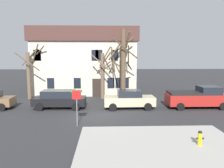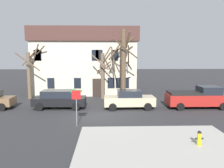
% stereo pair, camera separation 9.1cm
% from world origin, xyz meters
% --- Properties ---
extents(ground_plane, '(120.00, 120.00, 0.00)m').
position_xyz_m(ground_plane, '(0.00, 0.00, 0.00)').
color(ground_plane, '#2D2D30').
extents(sidewalk_slab, '(8.66, 8.74, 0.12)m').
position_xyz_m(sidewalk_slab, '(3.39, -7.43, 0.06)').
color(sidewalk_slab, '#A8A59E').
rests_on(sidewalk_slab, ground_plane).
extents(building_main, '(12.82, 7.72, 8.07)m').
position_xyz_m(building_main, '(-1.90, 12.00, 4.10)').
color(building_main, beige).
rests_on(building_main, ground_plane).
extents(tree_bare_near, '(2.86, 3.35, 6.02)m').
position_xyz_m(tree_bare_near, '(-7.68, 7.38, 3.00)').
color(tree_bare_near, brown).
rests_on(tree_bare_near, ground_plane).
extents(tree_bare_mid, '(2.35, 2.23, 5.76)m').
position_xyz_m(tree_bare_mid, '(0.35, 7.17, 2.78)').
color(tree_bare_mid, brown).
rests_on(tree_bare_mid, ground_plane).
extents(tree_bare_far, '(2.69, 2.43, 6.48)m').
position_xyz_m(tree_bare_far, '(2.39, 6.47, 3.14)').
color(tree_bare_far, '#4C3D2D').
rests_on(tree_bare_far, ground_plane).
extents(tree_bare_end, '(2.86, 2.04, 7.44)m').
position_xyz_m(tree_bare_end, '(2.49, 6.09, 3.96)').
color(tree_bare_end, brown).
rests_on(tree_bare_end, ground_plane).
extents(car_black_wagon, '(4.68, 2.06, 1.66)m').
position_xyz_m(car_black_wagon, '(-3.58, 2.65, 0.87)').
color(car_black_wagon, black).
rests_on(car_black_wagon, ground_plane).
extents(car_beige_sedan, '(4.54, 2.00, 1.68)m').
position_xyz_m(car_beige_sedan, '(2.74, 2.38, 0.84)').
color(car_beige_sedan, '#C6B793').
rests_on(car_beige_sedan, ground_plane).
extents(pickup_truck_red, '(5.59, 2.26, 1.99)m').
position_xyz_m(pickup_truck_red, '(9.08, 2.48, 0.96)').
color(pickup_truck_red, '#AD231E').
rests_on(pickup_truck_red, ground_plane).
extents(fire_hydrant, '(0.42, 0.22, 0.78)m').
position_xyz_m(fire_hydrant, '(5.46, -6.29, 0.53)').
color(fire_hydrant, gold).
rests_on(fire_hydrant, sidewalk_slab).
extents(street_sign_pole, '(0.76, 0.07, 2.50)m').
position_xyz_m(street_sign_pole, '(-1.36, -2.53, 1.76)').
color(street_sign_pole, slate).
rests_on(street_sign_pole, ground_plane).
extents(bicycle_leaning, '(1.74, 0.28, 1.03)m').
position_xyz_m(bicycle_leaning, '(-4.01, 6.76, 0.37)').
color(bicycle_leaning, black).
rests_on(bicycle_leaning, ground_plane).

